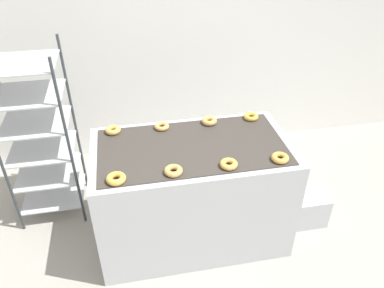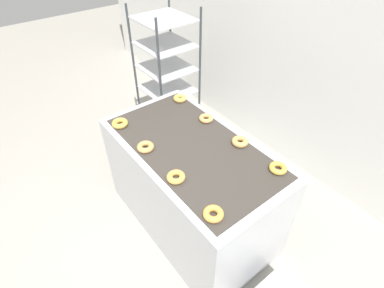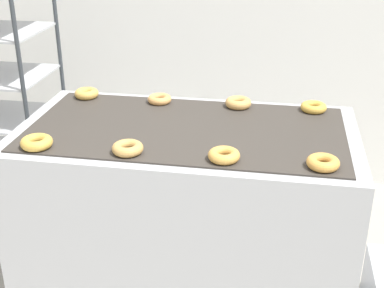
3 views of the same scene
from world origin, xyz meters
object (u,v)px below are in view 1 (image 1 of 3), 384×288
(donut_near_midright, at_px, (229,164))
(donut_far_right, at_px, (251,117))
(glaze_bin, at_px, (305,205))
(donut_near_right, at_px, (280,158))
(donut_near_left, at_px, (116,179))
(donut_far_midleft, at_px, (162,126))
(donut_near_midleft, at_px, (173,171))
(fryer_machine, at_px, (192,193))
(donut_far_left, at_px, (113,130))
(baking_rack_cart, at_px, (39,136))
(donut_far_midright, at_px, (209,121))

(donut_near_midright, height_order, donut_far_right, donut_near_midright)
(glaze_bin, height_order, donut_far_right, donut_far_right)
(glaze_bin, xyz_separation_m, donut_near_right, (-0.47, -0.29, 0.81))
(donut_near_left, relative_size, donut_near_midright, 1.05)
(donut_far_midleft, bearing_deg, donut_near_midleft, -89.45)
(fryer_machine, distance_m, donut_near_midright, 0.61)
(donut_near_left, xyz_separation_m, donut_near_midright, (0.78, 0.01, -0.00))
(donut_near_left, bearing_deg, donut_far_left, 90.87)
(baking_rack_cart, bearing_deg, donut_far_right, -8.84)
(donut_near_left, xyz_separation_m, donut_far_midleft, (0.38, 0.61, -0.00))
(glaze_bin, relative_size, donut_far_left, 2.85)
(donut_near_left, bearing_deg, donut_near_midleft, 1.71)
(baking_rack_cart, xyz_separation_m, donut_far_left, (0.64, -0.28, 0.15))
(donut_far_midleft, bearing_deg, fryer_machine, -57.32)
(fryer_machine, relative_size, donut_far_midleft, 12.69)
(donut_far_midleft, bearing_deg, donut_far_midright, 0.88)
(donut_near_right, xyz_separation_m, donut_far_left, (-1.18, 0.61, 0.00))
(glaze_bin, bearing_deg, fryer_machine, 179.87)
(donut_near_midright, distance_m, donut_far_midleft, 0.72)
(glaze_bin, xyz_separation_m, donut_near_midleft, (-1.25, -0.30, 0.81))
(donut_near_midleft, relative_size, donut_far_midleft, 1.06)
(donut_near_left, distance_m, donut_far_right, 1.31)
(fryer_machine, bearing_deg, donut_far_left, 151.84)
(baking_rack_cart, height_order, donut_near_right, baking_rack_cart)
(fryer_machine, height_order, baking_rack_cart, baking_rack_cart)
(glaze_bin, relative_size, donut_near_midleft, 2.74)
(donut_near_midleft, xyz_separation_m, donut_far_midright, (0.39, 0.61, 0.00))
(donut_near_left, relative_size, donut_near_right, 1.05)
(donut_far_midleft, distance_m, donut_far_right, 0.77)
(baking_rack_cart, relative_size, donut_near_right, 12.47)
(donut_far_left, bearing_deg, donut_near_right, -27.46)
(donut_near_midright, height_order, donut_near_right, same)
(donut_far_midright, bearing_deg, baking_rack_cart, 168.71)
(donut_near_midleft, height_order, donut_far_right, donut_near_midleft)
(glaze_bin, relative_size, donut_near_left, 2.64)
(glaze_bin, distance_m, donut_near_midright, 1.22)
(donut_far_left, distance_m, donut_far_midright, 0.79)
(donut_far_left, bearing_deg, donut_far_midright, -0.39)
(donut_near_right, relative_size, donut_far_midright, 0.99)
(fryer_machine, xyz_separation_m, donut_near_left, (-0.58, -0.31, 0.50))
(donut_near_left, bearing_deg, donut_far_midright, 38.33)
(donut_near_midleft, xyz_separation_m, donut_far_midleft, (-0.01, 0.60, -0.00))
(donut_near_midleft, bearing_deg, fryer_machine, 57.78)
(donut_near_midleft, bearing_deg, glaze_bin, 13.33)
(donut_near_left, height_order, donut_far_left, same)
(baking_rack_cart, bearing_deg, donut_far_midleft, -15.81)
(fryer_machine, relative_size, donut_far_left, 12.42)
(donut_near_left, height_order, donut_near_right, donut_near_left)
(donut_near_midright, bearing_deg, donut_near_midleft, -179.82)
(donut_near_right, distance_m, donut_far_midright, 0.72)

